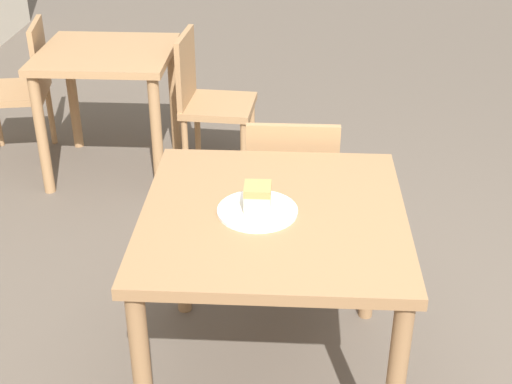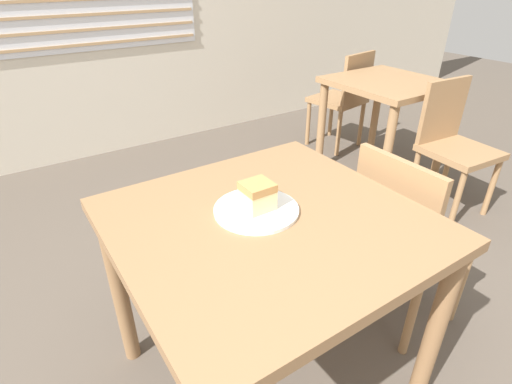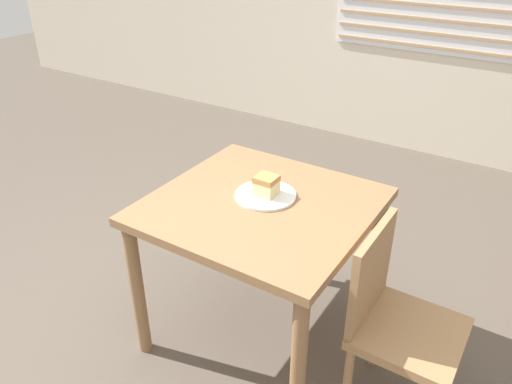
{
  "view_description": "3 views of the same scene",
  "coord_description": "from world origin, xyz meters",
  "px_view_note": "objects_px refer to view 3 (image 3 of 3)",
  "views": [
    {
      "loc": [
        -1.9,
        0.37,
        1.96
      ],
      "look_at": [
        0.15,
        0.48,
        0.82
      ],
      "focal_mm": 50.0,
      "sensor_mm": 36.0,
      "label": 1
    },
    {
      "loc": [
        -0.45,
        -0.41,
        1.42
      ],
      "look_at": [
        0.13,
        0.46,
        0.83
      ],
      "focal_mm": 28.0,
      "sensor_mm": 36.0,
      "label": 2
    },
    {
      "loc": [
        1.12,
        -1.15,
        1.84
      ],
      "look_at": [
        0.1,
        0.45,
        0.77
      ],
      "focal_mm": 35.0,
      "sensor_mm": 36.0,
      "label": 3
    }
  ],
  "objects_px": {
    "dining_table_near": "(261,224)",
    "cake_slice": "(266,185)",
    "plate": "(266,195)",
    "chair_near_window": "(395,319)"
  },
  "relations": [
    {
      "from": "plate",
      "to": "cake_slice",
      "type": "height_order",
      "value": "cake_slice"
    },
    {
      "from": "plate",
      "to": "cake_slice",
      "type": "relative_size",
      "value": 2.9
    },
    {
      "from": "plate",
      "to": "dining_table_near",
      "type": "bearing_deg",
      "value": -78.16
    },
    {
      "from": "dining_table_near",
      "to": "cake_slice",
      "type": "height_order",
      "value": "cake_slice"
    },
    {
      "from": "chair_near_window",
      "to": "cake_slice",
      "type": "xyz_separation_m",
      "value": [
        -0.66,
        0.11,
        0.35
      ]
    },
    {
      "from": "dining_table_near",
      "to": "plate",
      "type": "distance_m",
      "value": 0.13
    },
    {
      "from": "dining_table_near",
      "to": "plate",
      "type": "xyz_separation_m",
      "value": [
        -0.01,
        0.05,
        0.12
      ]
    },
    {
      "from": "chair_near_window",
      "to": "cake_slice",
      "type": "height_order",
      "value": "cake_slice"
    },
    {
      "from": "dining_table_near",
      "to": "plate",
      "type": "height_order",
      "value": "plate"
    },
    {
      "from": "dining_table_near",
      "to": "chair_near_window",
      "type": "relative_size",
      "value": 1.1
    }
  ]
}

